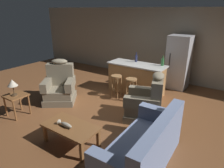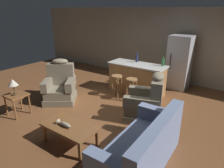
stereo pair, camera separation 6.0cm
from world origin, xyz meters
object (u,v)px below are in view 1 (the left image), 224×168
(coffee_table, at_px, (71,128))
(bar_stool_left, at_px, (117,82))
(bottle_short_amber, at_px, (136,58))
(fish_figurine, at_px, (65,125))
(recliner_near_island, at_px, (147,103))
(refrigerator, at_px, (178,62))
(table_lamp, at_px, (12,84))
(bar_stool_right, at_px, (131,85))
(kitchen_island, at_px, (136,78))
(recliner_near_lamp, at_px, (60,87))
(bottle_tall_green, at_px, (163,62))
(end_table, at_px, (16,98))
(couch, at_px, (144,148))

(coffee_table, height_order, bar_stool_left, bar_stool_left)
(bottle_short_amber, bearing_deg, fish_figurine, -85.55)
(recliner_near_island, xyz_separation_m, refrigerator, (-0.06, 2.52, 0.46))
(table_lamp, distance_m, bar_stool_right, 3.10)
(kitchen_island, relative_size, bottle_short_amber, 5.75)
(bar_stool_right, bearing_deg, recliner_near_lamp, -146.23)
(fish_figurine, xyz_separation_m, bottle_tall_green, (0.60, 3.40, 0.60))
(end_table, bearing_deg, couch, 3.40)
(couch, distance_m, bar_stool_right, 2.61)
(bottle_short_amber, bearing_deg, bar_stool_left, -102.97)
(couch, xyz_separation_m, recliner_near_lamp, (-3.17, 1.01, 0.08))
(recliner_near_lamp, bearing_deg, bar_stool_left, 97.38)
(refrigerator, bearing_deg, couch, -80.03)
(coffee_table, height_order, end_table, end_table)
(table_lamp, bearing_deg, refrigerator, 57.68)
(bar_stool_right, bearing_deg, fish_figurine, -91.13)
(end_table, relative_size, bottle_tall_green, 1.85)
(bar_stool_left, xyz_separation_m, bar_stool_right, (0.51, 0.00, 0.00))
(coffee_table, relative_size, end_table, 1.96)
(end_table, xyz_separation_m, bar_stool_left, (1.43, 2.36, 0.01))
(end_table, height_order, kitchen_island, kitchen_island)
(coffee_table, xyz_separation_m, table_lamp, (-1.94, 0.05, 0.50))
(recliner_near_island, relative_size, kitchen_island, 0.67)
(recliner_near_lamp, xyz_separation_m, bottle_tall_green, (2.27, 2.03, 0.64))
(bar_stool_left, bearing_deg, refrigerator, 55.49)
(fish_figurine, xyz_separation_m, recliner_near_lamp, (-1.67, 1.37, -0.04))
(end_table, bearing_deg, recliner_near_lamp, 79.78)
(couch, distance_m, kitchen_island, 3.23)
(fish_figurine, xyz_separation_m, bar_stool_right, (0.05, 2.52, 0.01))
(coffee_table, relative_size, table_lamp, 2.68)
(refrigerator, bearing_deg, coffee_table, -99.74)
(refrigerator, bearing_deg, recliner_near_lamp, -129.67)
(table_lamp, height_order, bar_stool_right, table_lamp)
(fish_figurine, height_order, table_lamp, table_lamp)
(couch, distance_m, end_table, 3.40)
(coffee_table, relative_size, refrigerator, 0.62)
(recliner_near_lamp, xyz_separation_m, refrigerator, (2.47, 2.98, 0.46))
(end_table, xyz_separation_m, table_lamp, (0.01, -0.03, 0.41))
(fish_figurine, xyz_separation_m, bottle_short_amber, (-0.26, 3.36, 0.61))
(end_table, height_order, refrigerator, refrigerator)
(recliner_near_lamp, distance_m, bar_stool_left, 1.67)
(recliner_near_island, xyz_separation_m, bottle_short_amber, (-1.13, 1.53, 0.65))
(coffee_table, relative_size, fish_figurine, 3.24)
(end_table, relative_size, bottle_short_amber, 1.79)
(table_lamp, relative_size, refrigerator, 0.23)
(table_lamp, bearing_deg, couch, 3.99)
(end_table, relative_size, bar_stool_right, 0.82)
(bottle_short_amber, bearing_deg, coffee_table, -84.27)
(refrigerator, bearing_deg, bottle_short_amber, -137.13)
(table_lamp, height_order, bottle_short_amber, bottle_short_amber)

